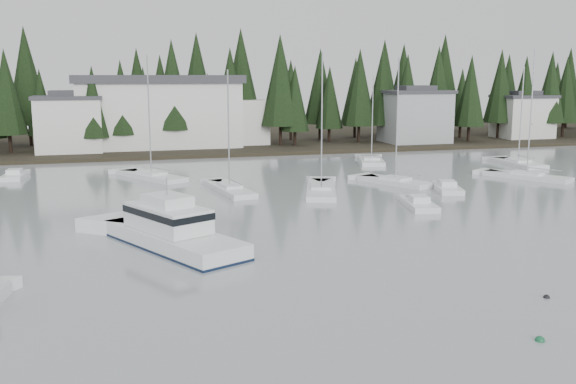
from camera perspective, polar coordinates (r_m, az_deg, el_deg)
The scene contains 19 objects.
far_shore_land at distance 116.31m, azimuth -9.42°, elevation 4.58°, with size 240.00×54.00×1.00m, color black.
conifer_treeline at distance 105.44m, azimuth -8.74°, elevation 4.02°, with size 200.00×22.00×20.00m, color black, non-canonical shape.
house_west at distance 97.41m, azimuth -18.90°, elevation 5.84°, with size 9.54×7.42×8.75m.
house_east_a at distance 107.94m, azimuth 11.21°, elevation 6.70°, with size 10.60×8.48×9.25m.
house_east_b at distance 121.16m, azimuth 20.14°, elevation 6.40°, with size 9.54×7.42×8.25m.
harbor_inn at distance 101.02m, azimuth -10.24°, elevation 7.00°, with size 29.50×11.50×10.90m.
cabin_cruiser_center at distance 43.58m, azimuth -10.30°, elevation -3.75°, with size 8.94×12.79×5.32m.
sailboat_0 at distance 85.34m, azimuth 7.42°, elevation 2.65°, with size 5.38×8.71×11.84m.
sailboat_1 at distance 63.62m, azimuth -5.22°, elevation 0.11°, with size 3.71×9.98×12.42m.
sailboat_2 at distance 87.39m, azimuth 19.77°, elevation 2.31°, with size 3.14×8.75×13.01m.
sailboat_5 at distance 73.16m, azimuth -12.04°, elevation 1.26°, with size 7.44×10.29×14.07m.
sailboat_8 at distance 68.74m, azimuth 9.51°, elevation 0.78°, with size 6.19×8.81×13.73m.
sailboat_9 at distance 76.16m, azimuth 20.45°, elevation 1.19°, with size 6.94×9.53×14.78m.
sailboat_10 at distance 63.14m, azimuth 2.97°, elevation 0.06°, with size 6.10×11.28×14.05m.
runabout_1 at distance 56.88m, azimuth 11.57°, elevation -1.20°, with size 3.32×5.96×1.42m.
runabout_3 at distance 77.83m, azimuth -23.12°, elevation 1.23°, with size 2.60×5.53×1.42m.
runabout_4 at distance 65.69m, azimuth 13.99°, elevation 0.22°, with size 3.78×5.94×1.42m.
mooring_buoy_green at distance 30.33m, azimuth 21.48°, elevation -12.21°, with size 0.43×0.43×0.43m, color #145933.
mooring_buoy_dark at distance 35.95m, azimuth 21.99°, elevation -8.71°, with size 0.35×0.35×0.35m, color black.
Camera 1 is at (-12.85, -18.05, 11.22)m, focal length 40.00 mm.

